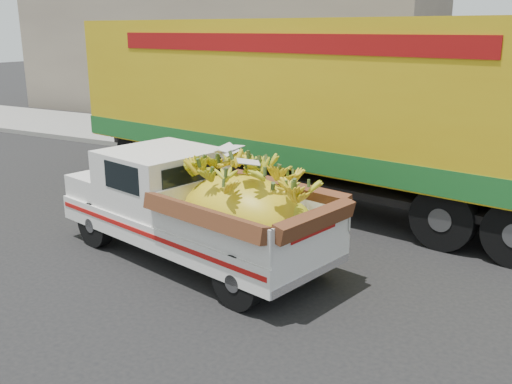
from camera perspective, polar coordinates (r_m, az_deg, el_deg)
The scene contains 6 objects.
ground at distance 9.94m, azimuth -8.29°, elevation -5.46°, with size 100.00×100.00×0.00m, color black.
curb at distance 15.09m, azimuth 6.05°, elevation 2.38°, with size 60.00×0.25×0.15m, color gray.
sidewalk at distance 16.99m, azimuth 8.85°, elevation 3.81°, with size 60.00×4.00×0.14m, color gray.
building_left at distance 25.53m, azimuth -3.51°, elevation 13.52°, with size 18.00×6.00×5.00m, color gray.
pickup_truck at distance 8.87m, azimuth -4.83°, elevation -1.77°, with size 5.12×2.83×1.70m.
semi_trailer at distance 12.19m, azimuth 5.18°, elevation 8.94°, with size 12.08×4.53×3.80m.
Camera 1 is at (5.69, -7.31, 3.62)m, focal length 40.00 mm.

